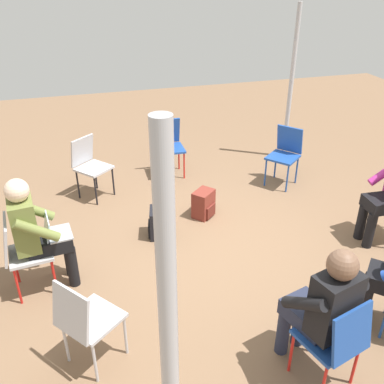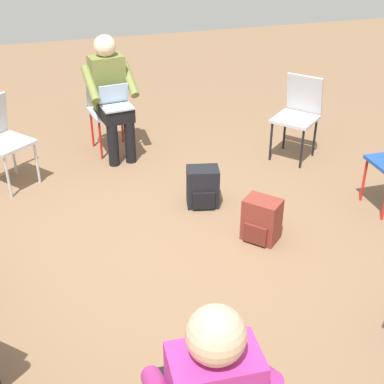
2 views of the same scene
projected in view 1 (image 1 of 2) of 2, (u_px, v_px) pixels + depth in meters
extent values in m
plane|color=brown|center=(218.00, 251.00, 4.90)|extent=(14.00, 14.00, 0.00)
cube|color=#1E4799|center=(327.00, 338.00, 3.23)|extent=(0.49, 0.49, 0.03)
cylinder|color=red|center=(291.00, 352.00, 3.39)|extent=(0.02, 0.02, 0.42)
cylinder|color=red|center=(322.00, 335.00, 3.54)|extent=(0.02, 0.02, 0.42)
cylinder|color=red|center=(355.00, 364.00, 3.29)|extent=(0.02, 0.02, 0.42)
cube|color=#1E4799|center=(352.00, 334.00, 2.98)|extent=(0.19, 0.39, 0.40)
cube|color=#B7B7BC|center=(31.00, 253.00, 4.15)|extent=(0.45, 0.45, 0.03)
cylinder|color=red|center=(50.00, 258.00, 4.46)|extent=(0.02, 0.02, 0.42)
cylinder|color=red|center=(55.00, 277.00, 4.18)|extent=(0.02, 0.02, 0.42)
cylinder|color=red|center=(16.00, 266.00, 4.34)|extent=(0.02, 0.02, 0.42)
cylinder|color=red|center=(18.00, 286.00, 4.07)|extent=(0.02, 0.02, 0.42)
cube|color=#B7B7BC|center=(5.00, 239.00, 3.99)|extent=(0.39, 0.14, 0.40)
cylinder|color=#B7B7BC|center=(371.00, 217.00, 5.15)|extent=(0.02, 0.02, 0.42)
cylinder|color=#1E4799|center=(384.00, 320.00, 3.69)|extent=(0.02, 0.02, 0.42)
cube|color=#B7B7BC|center=(93.00, 319.00, 3.40)|extent=(0.56, 0.56, 0.03)
cylinder|color=#B7B7BC|center=(97.00, 318.00, 3.72)|extent=(0.02, 0.02, 0.42)
cylinder|color=#B7B7BC|center=(125.00, 335.00, 3.54)|extent=(0.02, 0.02, 0.42)
cylinder|color=#B7B7BC|center=(66.00, 343.00, 3.47)|extent=(0.02, 0.02, 0.42)
cylinder|color=#B7B7BC|center=(95.00, 363.00, 3.30)|extent=(0.02, 0.02, 0.42)
cube|color=#B7B7BC|center=(70.00, 313.00, 3.16)|extent=(0.35, 0.31, 0.40)
cube|color=#1E4799|center=(283.00, 157.00, 6.15)|extent=(0.56, 0.56, 0.03)
cylinder|color=#1E4799|center=(287.00, 179.00, 6.05)|extent=(0.02, 0.02, 0.42)
cylinder|color=#1E4799|center=(265.00, 173.00, 6.22)|extent=(0.02, 0.02, 0.42)
cylinder|color=#1E4799|center=(297.00, 170.00, 6.29)|extent=(0.02, 0.02, 0.42)
cylinder|color=#1E4799|center=(275.00, 165.00, 6.46)|extent=(0.02, 0.02, 0.42)
cube|color=#1E4799|center=(290.00, 139.00, 6.18)|extent=(0.35, 0.31, 0.40)
cube|color=#B7B7BC|center=(94.00, 168.00, 5.83)|extent=(0.56, 0.56, 0.03)
cylinder|color=black|center=(113.00, 181.00, 5.98)|extent=(0.02, 0.02, 0.42)
cylinder|color=black|center=(96.00, 191.00, 5.73)|extent=(0.02, 0.02, 0.42)
cylinder|color=black|center=(96.00, 175.00, 6.14)|extent=(0.02, 0.02, 0.42)
cylinder|color=black|center=(78.00, 185.00, 5.89)|extent=(0.02, 0.02, 0.42)
cube|color=#B7B7BC|center=(82.00, 151.00, 5.82)|extent=(0.32, 0.35, 0.40)
cube|color=#1E4799|center=(170.00, 149.00, 6.43)|extent=(0.41, 0.41, 0.03)
cylinder|color=red|center=(184.00, 166.00, 6.43)|extent=(0.02, 0.02, 0.42)
cylinder|color=red|center=(162.00, 168.00, 6.35)|extent=(0.02, 0.02, 0.42)
cylinder|color=red|center=(179.00, 157.00, 6.72)|extent=(0.02, 0.02, 0.42)
cylinder|color=red|center=(158.00, 159.00, 6.64)|extent=(0.02, 0.02, 0.42)
cube|color=#1E4799|center=(167.00, 131.00, 6.48)|extent=(0.10, 0.38, 0.40)
cylinder|color=black|center=(70.00, 256.00, 4.45)|extent=(0.11, 0.11, 0.45)
cylinder|color=black|center=(72.00, 267.00, 4.31)|extent=(0.11, 0.11, 0.45)
cube|color=black|center=(50.00, 242.00, 4.18)|extent=(0.35, 0.45, 0.14)
cube|color=olive|center=(24.00, 224.00, 3.99)|extent=(0.37, 0.26, 0.52)
sphere|color=beige|center=(17.00, 191.00, 3.82)|extent=(0.22, 0.22, 0.22)
cylinder|color=olive|center=(33.00, 210.00, 4.18)|extent=(0.14, 0.40, 0.31)
cylinder|color=olive|center=(37.00, 231.00, 3.85)|extent=(0.14, 0.40, 0.31)
cube|color=#9EA0A5|center=(60.00, 233.00, 4.18)|extent=(0.33, 0.26, 0.02)
cube|color=#B2D1F2|center=(47.00, 226.00, 4.09)|extent=(0.30, 0.09, 0.20)
cylinder|color=black|center=(364.00, 305.00, 3.82)|extent=(0.11, 0.11, 0.45)
cylinder|color=black|center=(367.00, 293.00, 3.96)|extent=(0.11, 0.11, 0.45)
cylinder|color=black|center=(370.00, 230.00, 4.88)|extent=(0.11, 0.11, 0.45)
cylinder|color=black|center=(361.00, 222.00, 5.04)|extent=(0.11, 0.11, 0.45)
cube|color=black|center=(384.00, 203.00, 4.85)|extent=(0.32, 0.44, 0.14)
cylinder|color=#23283D|center=(283.00, 332.00, 3.56)|extent=(0.11, 0.11, 0.45)
cylinder|color=#23283D|center=(299.00, 323.00, 3.64)|extent=(0.11, 0.11, 0.45)
cube|color=#23283D|center=(310.00, 315.00, 3.33)|extent=(0.48, 0.40, 0.14)
cube|color=black|center=(334.00, 305.00, 3.07)|extent=(0.30, 0.39, 0.52)
sphere|color=brown|center=(343.00, 265.00, 2.89)|extent=(0.22, 0.22, 0.22)
cylinder|color=black|center=(304.00, 304.00, 3.04)|extent=(0.41, 0.19, 0.31)
cylinder|color=black|center=(343.00, 284.00, 3.22)|extent=(0.41, 0.19, 0.31)
cube|color=maroon|center=(203.00, 204.00, 5.50)|extent=(0.34, 0.34, 0.36)
cube|color=maroon|center=(203.00, 209.00, 5.54)|extent=(0.32, 0.31, 0.16)
cube|color=black|center=(159.00, 223.00, 5.10)|extent=(0.32, 0.26, 0.36)
cube|color=black|center=(159.00, 228.00, 5.14)|extent=(0.25, 0.29, 0.16)
cylinder|color=#B2B2B7|center=(291.00, 85.00, 6.68)|extent=(0.07, 0.07, 2.41)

